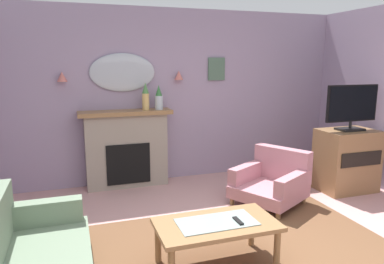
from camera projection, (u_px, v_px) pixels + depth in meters
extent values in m
cube|color=#9E8CA8|center=(170.00, 96.00, 5.70)|extent=(6.65, 0.10, 2.67)
cube|color=brown|center=(245.00, 259.00, 3.46)|extent=(3.20, 2.40, 0.01)
cube|color=gray|center=(127.00, 151.00, 5.43)|extent=(1.20, 0.28, 1.10)
cube|color=black|center=(128.00, 163.00, 5.37)|extent=(0.64, 0.12, 0.60)
cube|color=olive|center=(126.00, 113.00, 5.30)|extent=(1.36, 0.36, 0.06)
cylinder|color=tan|center=(146.00, 102.00, 5.34)|extent=(0.10, 0.10, 0.25)
cone|color=#4C8447|center=(145.00, 88.00, 5.30)|extent=(0.10, 0.10, 0.16)
cylinder|color=silver|center=(159.00, 103.00, 5.41)|extent=(0.12, 0.12, 0.21)
cone|color=#38753D|center=(159.00, 90.00, 5.37)|extent=(0.10, 0.10, 0.16)
ellipsoid|color=#B2BCC6|center=(123.00, 72.00, 5.32)|extent=(0.96, 0.06, 0.56)
cone|color=#D17066|center=(62.00, 77.00, 5.02)|extent=(0.14, 0.14, 0.14)
cone|color=#D17066|center=(179.00, 75.00, 5.55)|extent=(0.14, 0.14, 0.14)
cube|color=#4C6B56|center=(216.00, 69.00, 5.79)|extent=(0.28, 0.03, 0.36)
cube|color=olive|center=(217.00, 224.00, 3.26)|extent=(1.10, 0.60, 0.04)
cube|color=#8C9E99|center=(217.00, 222.00, 3.25)|extent=(0.72, 0.36, 0.01)
cylinder|color=olive|center=(277.00, 251.00, 3.23)|extent=(0.06, 0.06, 0.40)
cylinder|color=olive|center=(158.00, 243.00, 3.37)|extent=(0.06, 0.06, 0.40)
cylinder|color=olive|center=(252.00, 228.00, 3.68)|extent=(0.06, 0.06, 0.40)
cube|color=black|center=(238.00, 221.00, 3.25)|extent=(0.04, 0.16, 0.02)
cube|color=gray|center=(43.00, 213.00, 3.56)|extent=(0.76, 0.16, 0.24)
cylinder|color=olive|center=(81.00, 240.00, 3.72)|extent=(0.07, 0.07, 0.10)
cylinder|color=olive|center=(8.00, 251.00, 3.51)|extent=(0.07, 0.07, 0.10)
cube|color=#B77A84|center=(268.00, 191.00, 4.77)|extent=(1.09, 1.09, 0.16)
cube|color=#B77A84|center=(282.00, 164.00, 4.96)|extent=(0.53, 0.78, 0.45)
cube|color=#B77A84|center=(247.00, 172.00, 4.96)|extent=(0.70, 0.47, 0.22)
cube|color=#B77A84|center=(293.00, 183.00, 4.51)|extent=(0.70, 0.47, 0.22)
cylinder|color=olive|center=(232.00, 201.00, 4.78)|extent=(0.06, 0.06, 0.10)
cylinder|color=olive|center=(278.00, 216.00, 4.32)|extent=(0.06, 0.06, 0.10)
cylinder|color=olive|center=(260.00, 188.00, 5.27)|extent=(0.06, 0.06, 0.10)
cylinder|color=olive|center=(303.00, 200.00, 4.82)|extent=(0.06, 0.06, 0.10)
cube|color=olive|center=(346.00, 160.00, 5.27)|extent=(0.80, 0.56, 0.90)
cube|color=black|center=(361.00, 159.00, 4.99)|extent=(0.68, 0.02, 0.20)
cube|color=black|center=(350.00, 129.00, 5.16)|extent=(0.36, 0.24, 0.03)
cylinder|color=black|center=(350.00, 125.00, 5.15)|extent=(0.04, 0.04, 0.10)
cube|color=black|center=(352.00, 103.00, 5.09)|extent=(0.84, 0.04, 0.52)
cube|color=black|center=(353.00, 103.00, 5.07)|extent=(0.80, 0.01, 0.48)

